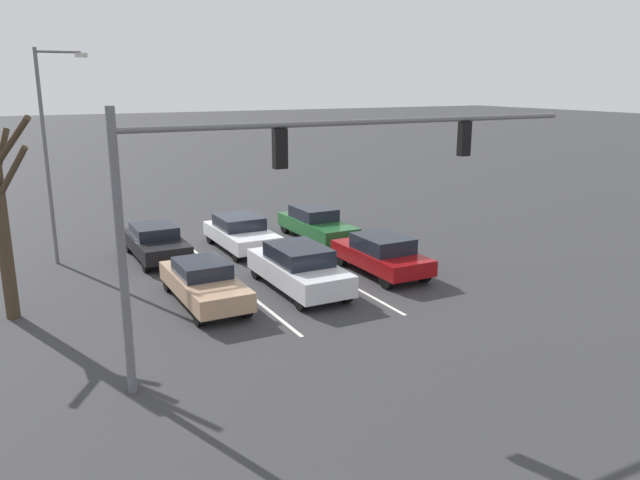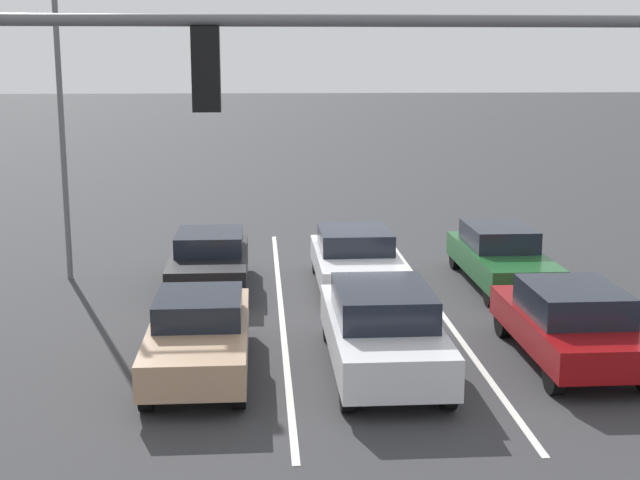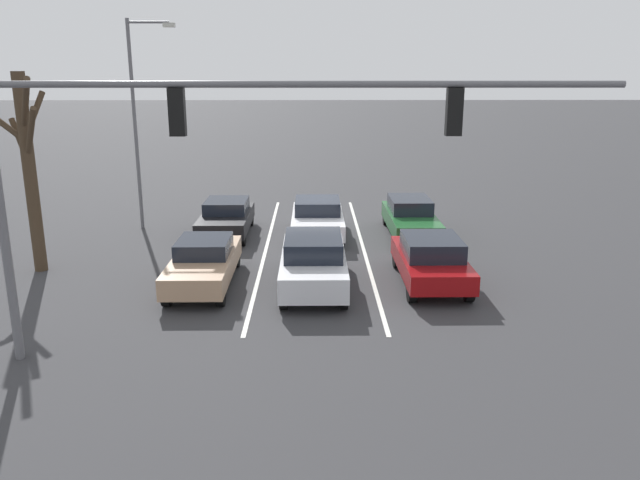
# 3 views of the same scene
# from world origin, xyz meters

# --- Properties ---
(ground_plane) EXTENTS (240.00, 240.00, 0.00)m
(ground_plane) POSITION_xyz_m (0.00, 0.00, 0.00)
(ground_plane) COLOR #333335
(lane_stripe_left_divider) EXTENTS (0.12, 15.96, 0.01)m
(lane_stripe_left_divider) POSITION_xyz_m (-1.75, 1.98, 0.01)
(lane_stripe_left_divider) COLOR silver
(lane_stripe_left_divider) RESTS_ON ground_plane
(lane_stripe_center_divider) EXTENTS (0.12, 15.96, 0.01)m
(lane_stripe_center_divider) POSITION_xyz_m (1.75, 1.98, 0.01)
(lane_stripe_center_divider) COLOR silver
(lane_stripe_center_divider) RESTS_ON ground_plane
(car_tan_rightlane_front) EXTENTS (1.72, 4.62, 1.37)m
(car_tan_rightlane_front) POSITION_xyz_m (3.30, 6.03, 0.70)
(car_tan_rightlane_front) COLOR tan
(car_tan_rightlane_front) RESTS_ON ground_plane
(car_silver_midlane_front) EXTENTS (1.87, 4.74, 1.55)m
(car_silver_midlane_front) POSITION_xyz_m (0.05, 6.25, 0.79)
(car_silver_midlane_front) COLOR silver
(car_silver_midlane_front) RESTS_ON ground_plane
(car_maroon_leftlane_front) EXTENTS (1.84, 4.31, 1.45)m
(car_maroon_leftlane_front) POSITION_xyz_m (-3.44, 6.01, 0.76)
(car_maroon_leftlane_front) COLOR maroon
(car_maroon_leftlane_front) RESTS_ON ground_plane
(car_black_rightlane_second) EXTENTS (1.80, 4.25, 1.35)m
(car_black_rightlane_second) POSITION_xyz_m (3.42, 0.15, 0.71)
(car_black_rightlane_second) COLOR black
(car_black_rightlane_second) RESTS_ON ground_plane
(car_white_midlane_second) EXTENTS (1.94, 4.38, 1.40)m
(car_white_midlane_second) POSITION_xyz_m (-0.12, 0.34, 0.72)
(car_white_midlane_second) COLOR silver
(car_white_midlane_second) RESTS_ON ground_plane
(car_darkgreen_leftlane_second) EXTENTS (1.72, 4.77, 1.43)m
(car_darkgreen_leftlane_second) POSITION_xyz_m (-3.70, 0.32, 0.73)
(car_darkgreen_leftlane_second) COLOR #1E5928
(car_darkgreen_leftlane_second) RESTS_ON ground_plane
(traffic_signal_gantry) EXTENTS (12.86, 0.37, 6.42)m
(traffic_signal_gantry) POSITION_xyz_m (2.53, 10.95, 4.76)
(traffic_signal_gantry) COLOR slate
(traffic_signal_gantry) RESTS_ON ground_plane
(street_lamp_right_shoulder) EXTENTS (1.85, 0.24, 8.09)m
(street_lamp_right_shoulder) POSITION_xyz_m (6.81, -1.02, 4.65)
(street_lamp_right_shoulder) COLOR slate
(street_lamp_right_shoulder) RESTS_ON ground_plane
(bare_tree_near) EXTENTS (2.40, 2.27, 6.17)m
(bare_tree_near) POSITION_xyz_m (8.77, 4.62, 3.45)
(bare_tree_near) COLOR #423323
(bare_tree_near) RESTS_ON ground_plane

